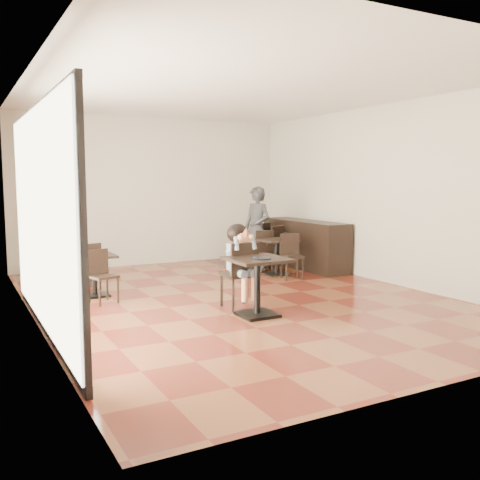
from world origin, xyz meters
TOP-DOWN VIEW (x-y plane):
  - floor at (0.00, 0.00)m, footprint 6.00×8.00m
  - ceiling at (0.00, 0.00)m, footprint 6.00×8.00m
  - wall_back at (0.00, 4.00)m, footprint 6.00×0.01m
  - wall_front at (0.00, -4.00)m, footprint 6.00×0.01m
  - wall_left at (-3.00, 0.00)m, footprint 0.01×8.00m
  - wall_right at (3.00, 0.00)m, footprint 0.01×8.00m
  - storefront_window at (-2.97, -0.50)m, footprint 0.04×4.50m
  - child_table at (-0.28, -1.04)m, footprint 0.76×0.76m
  - child_chair at (-0.28, -0.49)m, footprint 0.44×0.44m
  - child at (-0.28, -0.49)m, footprint 0.44×0.61m
  - plate at (-0.28, -1.14)m, footprint 0.27×0.27m
  - pizza_slice at (-0.28, -0.68)m, footprint 0.28×0.22m
  - adult_patron at (1.58, 2.18)m, footprint 0.61×0.73m
  - cafe_table_mid at (1.67, 1.56)m, footprint 0.82×0.82m
  - cafe_table_left at (-1.94, 1.27)m, footprint 0.79×0.79m
  - cafe_table_back at (1.95, 2.48)m, footprint 0.91×0.91m
  - chair_mid_a at (1.67, 2.11)m, footprint 0.47×0.47m
  - chair_mid_b at (1.67, 1.01)m, footprint 0.47×0.47m
  - chair_left_a at (-1.94, 1.82)m, footprint 0.45×0.45m
  - chair_left_b at (-1.94, 0.72)m, footprint 0.45×0.45m
  - chair_back_a at (2.10, 3.03)m, footprint 0.52×0.52m
  - chair_back_b at (2.10, 1.93)m, footprint 0.52×0.52m
  - service_counter at (2.65, 2.00)m, footprint 0.60×2.40m

SIDE VIEW (x-z plane):
  - floor at x=0.00m, z-range -0.01..0.01m
  - cafe_table_left at x=-1.94m, z-range 0.00..0.67m
  - cafe_table_mid at x=1.67m, z-range 0.00..0.70m
  - cafe_table_back at x=1.95m, z-range 0.00..0.75m
  - chair_left_a at x=-1.94m, z-range 0.00..0.81m
  - chair_left_b at x=-1.94m, z-range 0.00..0.81m
  - child_table at x=-0.28m, z-range 0.00..0.81m
  - chair_mid_a at x=1.67m, z-range 0.00..0.84m
  - chair_mid_b at x=1.67m, z-range 0.00..0.84m
  - chair_back_a at x=2.10m, z-range 0.00..0.90m
  - chair_back_b at x=2.10m, z-range 0.00..0.90m
  - child_chair at x=-0.28m, z-range 0.00..0.97m
  - service_counter at x=2.65m, z-range 0.00..1.00m
  - child at x=-0.28m, z-range 0.00..1.22m
  - plate at x=-0.28m, z-range 0.81..0.82m
  - adult_patron at x=1.58m, z-range 0.00..1.72m
  - pizza_slice at x=-0.28m, z-range 1.02..1.09m
  - storefront_window at x=-2.97m, z-range 0.10..2.70m
  - wall_back at x=0.00m, z-range 0.00..3.20m
  - wall_front at x=0.00m, z-range 0.00..3.20m
  - wall_left at x=-3.00m, z-range 0.00..3.20m
  - wall_right at x=3.00m, z-range 0.00..3.20m
  - ceiling at x=0.00m, z-range 3.20..3.21m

